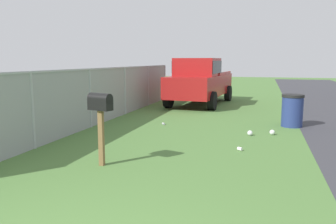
# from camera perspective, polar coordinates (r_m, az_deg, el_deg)

# --- Properties ---
(mailbox) EXTENTS (0.32, 0.51, 1.39)m
(mailbox) POSITION_cam_1_polar(r_m,az_deg,el_deg) (6.40, -11.42, 0.65)
(mailbox) COLOR brown
(mailbox) RESTS_ON ground
(pickup_truck) EXTENTS (5.26, 2.49, 2.09)m
(pickup_truck) POSITION_cam_1_polar(r_m,az_deg,el_deg) (15.30, 5.43, 5.39)
(pickup_truck) COLOR maroon
(pickup_truck) RESTS_ON ground
(trash_bin) EXTENTS (0.65, 0.65, 0.98)m
(trash_bin) POSITION_cam_1_polar(r_m,az_deg,el_deg) (10.82, 20.37, 0.25)
(trash_bin) COLOR navy
(trash_bin) RESTS_ON ground
(fence_section) EXTENTS (13.07, 0.07, 1.76)m
(fence_section) POSITION_cam_1_polar(r_m,az_deg,el_deg) (11.41, -9.93, 3.39)
(fence_section) COLOR #9EA3A8
(fence_section) RESTS_ON ground
(litter_bag_midfield_a) EXTENTS (0.14, 0.14, 0.14)m
(litter_bag_midfield_a) POSITION_cam_1_polar(r_m,az_deg,el_deg) (9.49, 17.30, -3.32)
(litter_bag_midfield_a) COLOR silver
(litter_bag_midfield_a) RESTS_ON ground
(litter_bag_by_mailbox) EXTENTS (0.14, 0.14, 0.14)m
(litter_bag_by_mailbox) POSITION_cam_1_polar(r_m,az_deg,el_deg) (9.25, 13.76, -3.49)
(litter_bag_by_mailbox) COLOR silver
(litter_bag_by_mailbox) RESTS_ON ground
(litter_cup_far_scatter) EXTENTS (0.12, 0.13, 0.08)m
(litter_cup_far_scatter) POSITION_cam_1_polar(r_m,az_deg,el_deg) (7.68, 12.12, -6.16)
(litter_cup_far_scatter) COLOR white
(litter_cup_far_scatter) RESTS_ON ground
(litter_can_near_hydrant) EXTENTS (0.13, 0.13, 0.07)m
(litter_can_near_hydrant) POSITION_cam_1_polar(r_m,az_deg,el_deg) (10.48, -0.77, -2.01)
(litter_can_near_hydrant) COLOR silver
(litter_can_near_hydrant) RESTS_ON ground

